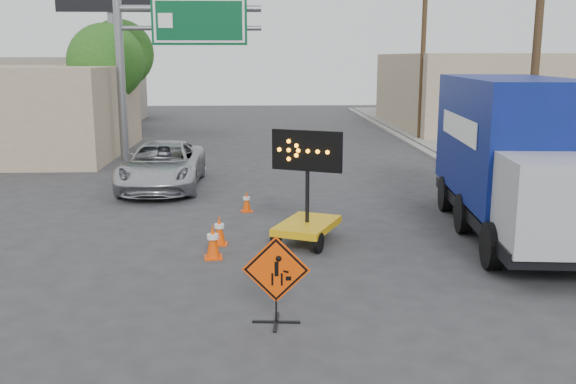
{
  "coord_description": "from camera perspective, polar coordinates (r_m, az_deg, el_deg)",
  "views": [
    {
      "loc": [
        -0.66,
        -10.01,
        4.41
      ],
      "look_at": [
        -0.05,
        3.31,
        1.6
      ],
      "focal_mm": 40.0,
      "sensor_mm": 36.0,
      "label": 1
    }
  ],
  "objects": [
    {
      "name": "ground",
      "position": [
        10.96,
        1.07,
        -11.83
      ],
      "size": [
        100.0,
        100.0,
        0.0
      ],
      "primitive_type": "plane",
      "color": "#2D2D30",
      "rests_on": "ground"
    },
    {
      "name": "tree_left_far",
      "position": [
        40.87,
        -14.73,
        11.79
      ],
      "size": [
        4.1,
        4.1,
        6.66
      ],
      "color": "#452E1D",
      "rests_on": "ground"
    },
    {
      "name": "cone_b",
      "position": [
        15.43,
        -6.12,
        -3.37
      ],
      "size": [
        0.37,
        0.37,
        0.73
      ],
      "rotation": [
        0.0,
        0.0,
        0.01
      ],
      "color": "#ED4305",
      "rests_on": "ground"
    },
    {
      "name": "cone_c",
      "position": [
        18.65,
        -3.7,
        -0.81
      ],
      "size": [
        0.4,
        0.4,
        0.63
      ],
      "rotation": [
        0.0,
        0.0,
        0.34
      ],
      "color": "#ED4305",
      "rests_on": "ground"
    },
    {
      "name": "curb_right",
      "position": [
        26.58,
        14.61,
        2.1
      ],
      "size": [
        0.4,
        60.0,
        0.12
      ],
      "primitive_type": "cube",
      "color": "gray",
      "rests_on": "ground"
    },
    {
      "name": "tree_left_near",
      "position": [
        32.84,
        -15.85,
        11.04
      ],
      "size": [
        3.71,
        3.71,
        6.03
      ],
      "color": "#452E1D",
      "rests_on": "ground"
    },
    {
      "name": "cone_a",
      "position": [
        14.41,
        -6.69,
        -4.36
      ],
      "size": [
        0.44,
        0.44,
        0.79
      ],
      "rotation": [
        0.0,
        0.0,
        0.09
      ],
      "color": "#ED4305",
      "rests_on": "ground"
    },
    {
      "name": "sidewalk_right",
      "position": [
        27.34,
        19.23,
        2.12
      ],
      "size": [
        4.0,
        60.0,
        0.15
      ],
      "primitive_type": "cube",
      "color": "gray",
      "rests_on": "ground"
    },
    {
      "name": "storefront_left_far",
      "position": [
        46.34,
        -20.9,
        8.41
      ],
      "size": [
        12.0,
        10.0,
        4.4
      ],
      "primitive_type": "cube",
      "color": "gray",
      "rests_on": "ground"
    },
    {
      "name": "utility_pole_near",
      "position": [
        21.81,
        21.24,
        11.84
      ],
      "size": [
        1.8,
        0.26,
        9.0
      ],
      "color": "#452E1D",
      "rests_on": "ground"
    },
    {
      "name": "utility_pole_far",
      "position": [
        35.1,
        11.91,
        12.11
      ],
      "size": [
        1.8,
        0.26,
        9.0
      ],
      "color": "#452E1D",
      "rests_on": "ground"
    },
    {
      "name": "arrow_board",
      "position": [
        15.43,
        1.71,
        -2.33
      ],
      "size": [
        1.85,
        2.23,
        2.74
      ],
      "rotation": [
        0.0,
        0.0,
        -0.43
      ],
      "color": "#D69F0B",
      "rests_on": "ground"
    },
    {
      "name": "pickup_truck",
      "position": [
        22.34,
        -11.1,
        2.33
      ],
      "size": [
        2.61,
        5.61,
        1.56
      ],
      "primitive_type": "imported",
      "rotation": [
        0.0,
        0.0,
        0.01
      ],
      "color": "#B4B7BC",
      "rests_on": "ground"
    },
    {
      "name": "box_truck",
      "position": [
        16.93,
        19.4,
        2.26
      ],
      "size": [
        3.27,
        8.44,
        3.91
      ],
      "rotation": [
        0.0,
        0.0,
        -0.1
      ],
      "color": "black",
      "rests_on": "ground"
    },
    {
      "name": "building_right_far",
      "position": [
        42.33,
        16.38,
        8.58
      ],
      "size": [
        10.0,
        14.0,
        4.6
      ],
      "primitive_type": "cube",
      "color": "tan",
      "rests_on": "ground"
    },
    {
      "name": "construction_sign",
      "position": [
        10.79,
        -1.07,
        -7.62
      ],
      "size": [
        1.15,
        0.81,
        1.52
      ],
      "rotation": [
        0.0,
        0.0,
        -0.09
      ],
      "color": "black",
      "rests_on": "ground"
    },
    {
      "name": "highway_gantry",
      "position": [
        28.23,
        -10.6,
        13.06
      ],
      "size": [
        6.18,
        0.38,
        6.9
      ],
      "color": "slate",
      "rests_on": "ground"
    },
    {
      "name": "billboard",
      "position": [
        36.81,
        -15.3,
        16.09
      ],
      "size": [
        6.1,
        0.54,
        9.85
      ],
      "color": "slate",
      "rests_on": "ground"
    }
  ]
}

